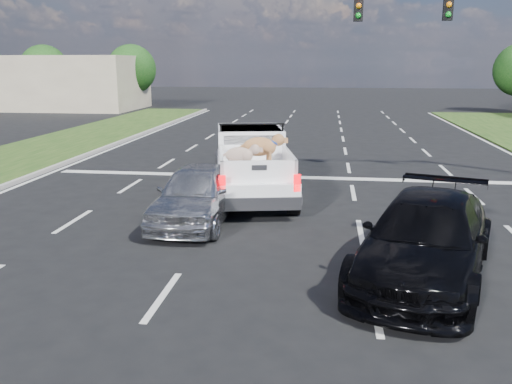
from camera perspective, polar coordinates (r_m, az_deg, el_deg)
ground at (r=9.04m, az=1.07°, el=-11.53°), size 160.00×160.00×0.00m
road_markings at (r=15.22m, az=3.83°, el=-1.09°), size 17.75×60.00×0.01m
building_left at (r=48.87m, az=-18.21°, el=10.88°), size 10.00×8.00×4.40m
tree_far_b at (r=52.44m, az=-21.38°, el=11.95°), size 4.20×4.20×5.40m
tree_far_c at (r=49.15m, az=-12.97°, el=12.48°), size 4.20×4.20×5.40m
pickup_truck at (r=15.89m, az=-0.45°, el=3.18°), size 3.10×5.95×2.12m
silver_sedan at (r=13.28m, az=-6.25°, el=-0.17°), size 1.77×4.21×1.42m
black_coupe at (r=10.23m, az=17.46°, el=-4.71°), size 3.54×5.48×1.48m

